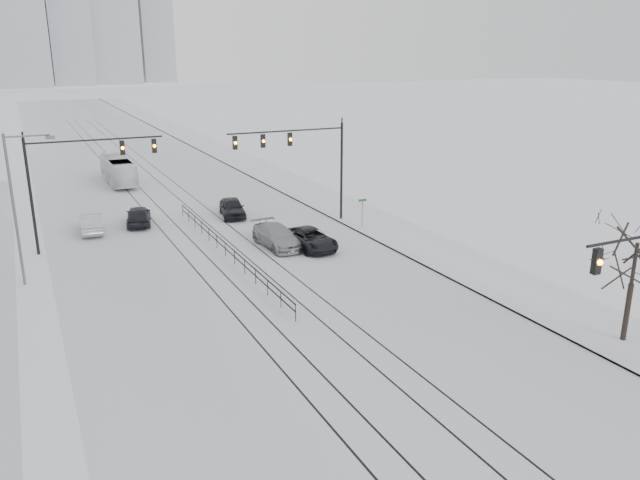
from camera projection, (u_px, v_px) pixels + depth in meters
The scene contains 17 objects.
road at pixel (143, 179), 68.45m from camera, with size 22.00×260.00×0.02m, color silver.
sidewalk_east at pixel (259, 169), 74.03m from camera, with size 5.00×260.00×0.16m, color silver.
curb at pixel (239, 170), 73.02m from camera, with size 0.10×260.00×0.12m, color gray.
tram_rails at pixel (189, 221), 51.19m from camera, with size 5.30×180.00×0.01m.
skyline at pixel (48, 6), 245.96m from camera, with size 96.00×48.00×72.00m.
traffic_mast_ne at pixel (304, 154), 48.59m from camera, with size 9.60×0.37×8.00m.
traffic_mast_nw at pixel (76, 171), 42.59m from camera, with size 9.10×0.37×8.00m.
street_light_west at pixel (18, 199), 36.00m from camera, with size 2.73×0.25×9.00m.
bare_tree at pixel (636, 254), 28.63m from camera, with size 4.40×4.40×6.10m.
median_fence at pixel (225, 249), 42.42m from camera, with size 0.06×24.00×1.00m.
street_sign at pixel (362, 209), 48.72m from camera, with size 0.70×0.06×2.40m.
sedan_sb_inner at pixel (139, 216), 49.97m from camera, with size 1.86×4.62×1.57m, color black.
sedan_sb_outer at pixel (91, 223), 47.85m from camera, with size 1.59×4.56×1.50m, color #B3B4BB.
sedan_nb_front at pixel (311, 239), 44.01m from camera, with size 2.36×5.13×1.43m, color black.
sedan_nb_right at pixel (277, 237), 44.35m from camera, with size 2.17×5.34×1.55m, color gray.
sedan_nb_far at pixel (232, 208), 52.51m from camera, with size 1.86×4.63×1.58m, color black.
box_truck at pixel (118, 170), 65.68m from camera, with size 2.36×10.07×2.80m, color white.
Camera 1 is at (-11.70, -9.23, 13.37)m, focal length 35.00 mm.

